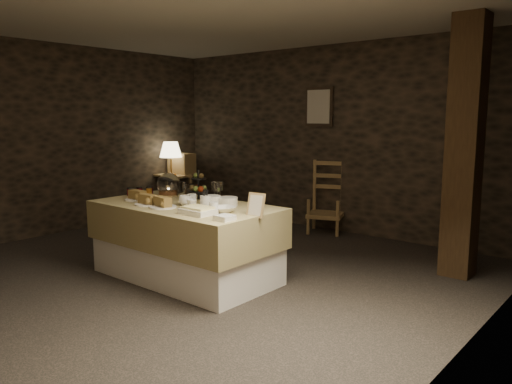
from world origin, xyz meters
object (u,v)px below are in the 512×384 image
Objects in this scene: chair at (328,201)px; timber_column at (464,149)px; fruit_stand at (198,188)px; console_table at (172,182)px; wine_rack at (182,163)px; buffet_table at (185,236)px; table_lamp at (171,150)px.

timber_column reaches higher than chair.
chair is 2.55× the size of fruit_stand.
wine_rack is at bearing 74.48° from console_table.
table_lamp is (-2.54, 2.00, 0.64)m from buffet_table.
console_table is 4.73m from timber_column.
timber_column is at bearing -1.79° from table_lamp.
table_lamp is 1.75× the size of fruit_stand.
fruit_stand reaches higher than console_table.
buffet_table is at bearing -38.23° from table_lamp.
console_table is 2.68m from chair.
wine_rack is (-2.54, 2.23, 0.41)m from buffet_table.
timber_column reaches higher than console_table.
table_lamp reaches higher than fruit_stand.
wine_rack is 1.37× the size of fruit_stand.
table_lamp reaches higher than chair.
timber_column is (4.61, -0.14, 0.22)m from table_lamp.
wine_rack reaches higher than console_table.
table_lamp is 4.62m from timber_column.
wine_rack reaches higher than chair.
timber_column is (2.05, -0.81, 0.86)m from chair.
buffet_table is 2.82× the size of console_table.
table_lamp is 1.27× the size of wine_rack.
buffet_table is 3.55× the size of table_lamp.
fruit_stand reaches higher than wine_rack.
console_table is (-2.59, 2.05, 0.11)m from buffet_table.
timber_column reaches higher than fruit_stand.
chair is at bearing 86.46° from fruit_stand.
wine_rack is at bearing 138.70° from buffet_table.
buffet_table is 3.30m from console_table.
timber_column reaches higher than wine_rack.
console_table is at bearing 135.00° from table_lamp.
wine_rack is 2.63m from chair.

